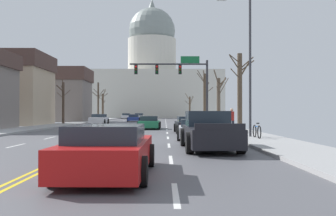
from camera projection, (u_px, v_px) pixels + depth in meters
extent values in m
cube|color=#4F4F55|center=(104.00, 141.00, 20.88)|extent=(14.00, 180.00, 0.06)
cube|color=yellow|center=(102.00, 140.00, 20.88)|extent=(0.10, 176.40, 0.00)
cube|color=yellow|center=(106.00, 140.00, 20.89)|extent=(0.10, 176.40, 0.00)
cube|color=silver|center=(176.00, 194.00, 7.22)|extent=(0.12, 2.20, 0.00)
cube|color=silver|center=(171.00, 160.00, 12.42)|extent=(0.12, 2.20, 0.00)
cube|color=silver|center=(169.00, 145.00, 17.62)|extent=(0.12, 2.20, 0.00)
cube|color=silver|center=(168.00, 138.00, 22.82)|extent=(0.12, 2.20, 0.00)
cube|color=silver|center=(167.00, 133.00, 28.02)|extent=(0.12, 2.20, 0.00)
cube|color=silver|center=(167.00, 130.00, 33.22)|extent=(0.12, 2.20, 0.00)
cube|color=silver|center=(166.00, 127.00, 38.42)|extent=(0.12, 2.20, 0.00)
cube|color=silver|center=(166.00, 125.00, 43.62)|extent=(0.12, 2.20, 0.00)
cube|color=silver|center=(166.00, 124.00, 48.82)|extent=(0.12, 2.20, 0.00)
cube|color=silver|center=(166.00, 123.00, 54.02)|extent=(0.12, 2.20, 0.00)
cube|color=silver|center=(166.00, 122.00, 59.21)|extent=(0.12, 2.20, 0.00)
cube|color=silver|center=(166.00, 121.00, 64.41)|extent=(0.12, 2.20, 0.00)
cube|color=silver|center=(166.00, 120.00, 69.61)|extent=(0.12, 2.20, 0.00)
cube|color=silver|center=(165.00, 120.00, 74.81)|extent=(0.12, 2.20, 0.00)
cube|color=silver|center=(165.00, 119.00, 80.01)|extent=(0.12, 2.20, 0.00)
cube|color=silver|center=(165.00, 119.00, 85.21)|extent=(0.12, 2.20, 0.00)
cube|color=silver|center=(16.00, 146.00, 17.55)|extent=(0.12, 2.20, 0.00)
cube|color=silver|center=(50.00, 138.00, 22.75)|extent=(0.12, 2.20, 0.00)
cube|color=silver|center=(71.00, 133.00, 27.95)|extent=(0.12, 2.20, 0.00)
cube|color=silver|center=(86.00, 130.00, 33.15)|extent=(0.12, 2.20, 0.00)
cube|color=silver|center=(97.00, 127.00, 38.35)|extent=(0.12, 2.20, 0.00)
cube|color=silver|center=(105.00, 125.00, 43.55)|extent=(0.12, 2.20, 0.00)
cube|color=silver|center=(111.00, 124.00, 48.75)|extent=(0.12, 2.20, 0.00)
cube|color=silver|center=(116.00, 123.00, 53.95)|extent=(0.12, 2.20, 0.00)
cube|color=silver|center=(120.00, 122.00, 59.15)|extent=(0.12, 2.20, 0.00)
cube|color=silver|center=(124.00, 121.00, 64.35)|extent=(0.12, 2.20, 0.00)
cube|color=silver|center=(127.00, 120.00, 69.55)|extent=(0.12, 2.20, 0.00)
cube|color=silver|center=(130.00, 120.00, 74.75)|extent=(0.12, 2.20, 0.00)
cube|color=silver|center=(132.00, 119.00, 79.95)|extent=(0.12, 2.20, 0.00)
cube|color=silver|center=(134.00, 119.00, 85.15)|extent=(0.12, 2.20, 0.00)
cube|color=#969696|center=(260.00, 139.00, 20.97)|extent=(3.00, 180.00, 0.14)
cylinder|color=#28282D|center=(207.00, 93.00, 38.68)|extent=(0.22, 0.22, 6.62)
cylinder|color=#28282D|center=(168.00, 64.00, 38.67)|extent=(7.80, 0.16, 0.16)
cube|color=black|center=(180.00, 70.00, 38.67)|extent=(0.32, 0.28, 0.92)
sphere|color=red|center=(180.00, 67.00, 38.52)|extent=(0.22, 0.22, 0.22)
sphere|color=#332B05|center=(180.00, 69.00, 38.51)|extent=(0.22, 0.22, 0.22)
sphere|color=black|center=(180.00, 72.00, 38.51)|extent=(0.22, 0.22, 0.22)
cube|color=black|center=(157.00, 70.00, 38.65)|extent=(0.32, 0.28, 0.92)
sphere|color=red|center=(157.00, 67.00, 38.49)|extent=(0.22, 0.22, 0.22)
sphere|color=#332B05|center=(157.00, 69.00, 38.49)|extent=(0.22, 0.22, 0.22)
sphere|color=black|center=(157.00, 72.00, 38.49)|extent=(0.22, 0.22, 0.22)
cube|color=black|center=(136.00, 70.00, 38.63)|extent=(0.32, 0.28, 0.92)
sphere|color=red|center=(136.00, 67.00, 38.47)|extent=(0.22, 0.22, 0.22)
sphere|color=#332B05|center=(136.00, 69.00, 38.47)|extent=(0.22, 0.22, 0.22)
sphere|color=black|center=(136.00, 72.00, 38.47)|extent=(0.22, 0.22, 0.22)
cube|color=#146033|center=(190.00, 60.00, 38.71)|extent=(1.90, 0.06, 0.70)
cylinder|color=#333338|center=(250.00, 66.00, 21.95)|extent=(0.14, 0.14, 8.11)
cube|color=beige|center=(152.00, 95.00, 101.24)|extent=(35.66, 20.02, 11.76)
cylinder|color=beige|center=(152.00, 56.00, 101.34)|extent=(12.67, 12.67, 8.97)
sphere|color=gray|center=(152.00, 31.00, 101.40)|extent=(12.23, 12.23, 12.23)
cone|color=gray|center=(152.00, 4.00, 101.47)|extent=(1.80, 1.80, 2.40)
cube|color=#1E7247|center=(149.00, 124.00, 34.47)|extent=(1.85, 4.24, 0.58)
cube|color=#232D38|center=(149.00, 118.00, 34.33)|extent=(1.58, 1.80, 0.42)
cylinder|color=black|center=(141.00, 125.00, 35.79)|extent=(0.23, 0.64, 0.64)
cylinder|color=black|center=(160.00, 125.00, 35.76)|extent=(0.23, 0.64, 0.64)
cylinder|color=black|center=(138.00, 126.00, 33.18)|extent=(0.23, 0.64, 0.64)
cylinder|color=black|center=(159.00, 126.00, 33.16)|extent=(0.23, 0.64, 0.64)
cube|color=black|center=(188.00, 126.00, 28.30)|extent=(1.84, 4.44, 0.66)
cube|color=#232D38|center=(188.00, 119.00, 27.98)|extent=(1.57, 2.22, 0.39)
cylinder|color=black|center=(175.00, 128.00, 29.63)|extent=(0.24, 0.65, 0.64)
cylinder|color=black|center=(197.00, 128.00, 29.70)|extent=(0.24, 0.65, 0.64)
cylinder|color=black|center=(178.00, 129.00, 26.91)|extent=(0.24, 0.65, 0.64)
cylinder|color=black|center=(202.00, 129.00, 26.97)|extent=(0.24, 0.65, 0.64)
cube|color=silver|center=(195.00, 131.00, 21.66)|extent=(2.01, 4.27, 0.57)
cube|color=#232D38|center=(196.00, 123.00, 21.43)|extent=(1.71, 2.13, 0.40)
cylinder|color=black|center=(179.00, 132.00, 22.99)|extent=(0.24, 0.65, 0.64)
cylinder|color=black|center=(210.00, 132.00, 22.94)|extent=(0.24, 0.65, 0.64)
cylinder|color=black|center=(179.00, 135.00, 20.38)|extent=(0.24, 0.65, 0.64)
cylinder|color=black|center=(214.00, 135.00, 20.33)|extent=(0.24, 0.65, 0.64)
cube|color=black|center=(209.00, 135.00, 15.77)|extent=(1.99, 5.48, 0.71)
cube|color=#1E2833|center=(207.00, 119.00, 16.54)|extent=(1.78, 1.88, 0.65)
cube|color=black|center=(220.00, 127.00, 13.11)|extent=(1.75, 0.13, 0.22)
cylinder|color=black|center=(184.00, 137.00, 17.38)|extent=(0.29, 0.80, 0.80)
cylinder|color=black|center=(225.00, 137.00, 17.43)|extent=(0.29, 0.80, 0.80)
cylinder|color=black|center=(190.00, 143.00, 14.11)|extent=(0.29, 0.80, 0.80)
cylinder|color=black|center=(241.00, 143.00, 14.16)|extent=(0.29, 0.80, 0.80)
cube|color=#B71414|center=(109.00, 155.00, 9.40)|extent=(1.94, 4.70, 0.68)
cube|color=#232D38|center=(107.00, 133.00, 9.07)|extent=(1.67, 2.23, 0.40)
cylinder|color=black|center=(85.00, 155.00, 10.86)|extent=(0.23, 0.64, 0.64)
cylinder|color=black|center=(150.00, 155.00, 10.84)|extent=(0.23, 0.64, 0.64)
cylinder|color=black|center=(53.00, 171.00, 7.97)|extent=(0.23, 0.64, 0.64)
cylinder|color=black|center=(142.00, 171.00, 7.95)|extent=(0.23, 0.64, 0.64)
cube|color=silver|center=(99.00, 120.00, 48.52)|extent=(1.86, 4.48, 0.68)
cube|color=#232D38|center=(99.00, 116.00, 48.66)|extent=(1.62, 2.05, 0.41)
cylinder|color=black|center=(104.00, 122.00, 47.13)|extent=(0.23, 0.64, 0.64)
cylinder|color=black|center=(90.00, 122.00, 47.13)|extent=(0.23, 0.64, 0.64)
cylinder|color=black|center=(108.00, 121.00, 49.90)|extent=(0.23, 0.64, 0.64)
cylinder|color=black|center=(94.00, 121.00, 49.90)|extent=(0.23, 0.64, 0.64)
cube|color=navy|center=(134.00, 119.00, 61.02)|extent=(1.88, 4.59, 0.55)
cube|color=#232D38|center=(134.00, 116.00, 61.27)|extent=(1.60, 2.00, 0.43)
cylinder|color=black|center=(139.00, 120.00, 59.64)|extent=(0.24, 0.65, 0.64)
cylinder|color=black|center=(128.00, 120.00, 59.57)|extent=(0.24, 0.65, 0.64)
cylinder|color=black|center=(139.00, 119.00, 62.46)|extent=(0.24, 0.65, 0.64)
cylinder|color=black|center=(129.00, 119.00, 62.39)|extent=(0.24, 0.65, 0.64)
cube|color=silver|center=(139.00, 117.00, 74.78)|extent=(1.74, 4.25, 0.63)
cube|color=#232D38|center=(139.00, 114.00, 75.07)|extent=(1.52, 2.02, 0.47)
cylinder|color=black|center=(143.00, 118.00, 73.47)|extent=(0.22, 0.64, 0.64)
cylinder|color=black|center=(134.00, 118.00, 73.47)|extent=(0.22, 0.64, 0.64)
cylinder|color=black|center=(144.00, 118.00, 76.10)|extent=(0.22, 0.64, 0.64)
cylinder|color=black|center=(135.00, 118.00, 76.09)|extent=(0.22, 0.64, 0.64)
cube|color=silver|center=(126.00, 117.00, 83.96)|extent=(1.80, 4.65, 0.60)
cube|color=#232D38|center=(126.00, 114.00, 84.15)|extent=(1.56, 2.27, 0.44)
cylinder|color=black|center=(130.00, 117.00, 82.54)|extent=(0.23, 0.64, 0.64)
cylinder|color=black|center=(121.00, 117.00, 82.51)|extent=(0.23, 0.64, 0.64)
cylinder|color=black|center=(131.00, 117.00, 85.42)|extent=(0.23, 0.64, 0.64)
cylinder|color=black|center=(123.00, 117.00, 85.38)|extent=(0.23, 0.64, 0.64)
cube|color=slate|center=(45.00, 102.00, 59.92)|extent=(13.29, 7.43, 6.28)
cube|color=#47332D|center=(45.00, 75.00, 59.96)|extent=(13.82, 7.73, 1.99)
cylinder|color=#4C3D2D|center=(205.00, 99.00, 45.44)|extent=(0.34, 0.34, 5.93)
cylinder|color=#4C3D2D|center=(209.00, 91.00, 45.54)|extent=(1.08, 0.26, 0.87)
cylinder|color=#4C3D2D|center=(204.00, 74.00, 44.91)|extent=(0.39, 1.20, 0.82)
cylinder|color=#4C3D2D|center=(201.00, 76.00, 45.10)|extent=(1.03, 0.83, 1.38)
cylinder|color=#4C3D2D|center=(201.00, 78.00, 45.27)|extent=(1.02, 0.47, 1.17)
cylinder|color=#4C3D2D|center=(205.00, 91.00, 45.91)|extent=(0.29, 0.98, 0.57)
cylinder|color=#4C3D2D|center=(207.00, 86.00, 45.55)|extent=(0.65, 0.32, 0.96)
cylinder|color=#4C3D2D|center=(205.00, 89.00, 45.11)|extent=(0.23, 0.80, 1.19)
cylinder|color=#4C3D2D|center=(103.00, 106.00, 71.61)|extent=(0.38, 0.38, 4.77)
cylinder|color=#4C3D2D|center=(103.00, 97.00, 70.93)|extent=(0.37, 1.47, 1.15)
cylinder|color=#4C3D2D|center=(100.00, 98.00, 70.88)|extent=(0.92, 1.53, 0.90)
cylinder|color=#4C3D2D|center=(105.00, 95.00, 72.19)|extent=(0.84, 1.23, 0.85)
cylinder|color=#4C3D2D|center=(104.00, 92.00, 71.12)|extent=(0.72, 1.11, 1.31)
cylinder|color=#4C3D2D|center=(104.00, 102.00, 71.02)|extent=(0.73, 1.28, 0.85)
cylinder|color=#4C3D2D|center=(104.00, 93.00, 72.38)|extent=(0.39, 1.56, 1.35)
cylinder|color=#4C3D2D|center=(190.00, 108.00, 70.58)|extent=(0.31, 0.31, 4.18)
cylinder|color=#4C3D2D|center=(187.00, 103.00, 70.76)|extent=(0.96, 0.42, 0.84)
cylinder|color=#4C3D2D|center=(187.00, 97.00, 71.21)|extent=(0.87, 1.34, 1.39)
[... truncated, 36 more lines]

